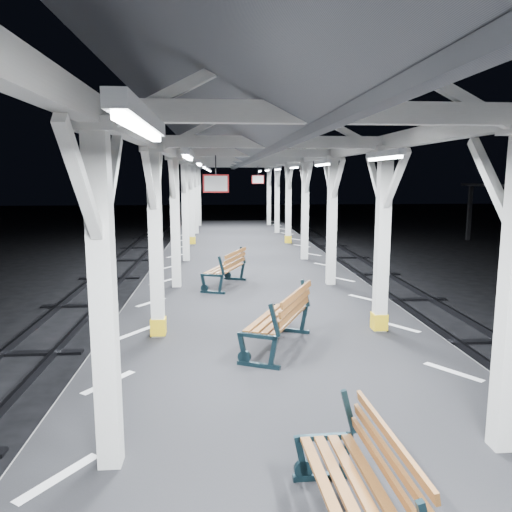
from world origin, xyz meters
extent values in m
plane|color=black|center=(0.00, 0.00, 0.00)|extent=(120.00, 120.00, 0.00)
cube|color=black|center=(0.00, 0.00, 0.50)|extent=(6.00, 50.00, 1.00)
cube|color=silver|center=(-2.45, 0.00, 1.00)|extent=(1.00, 48.00, 0.01)
cube|color=silver|center=(2.45, 0.00, 1.00)|extent=(1.00, 48.00, 0.01)
cube|color=silver|center=(-2.00, -2.00, 2.60)|extent=(0.22, 0.22, 3.20)
cube|color=silver|center=(-2.00, -2.00, 4.26)|extent=(0.40, 0.40, 0.12)
cube|color=silver|center=(-2.00, -1.45, 3.75)|extent=(0.10, 0.99, 0.99)
cube|color=silver|center=(-2.00, -2.55, 3.75)|extent=(0.10, 0.99, 0.99)
cube|color=silver|center=(-2.00, 2.00, 2.60)|extent=(0.22, 0.22, 3.20)
cube|color=silver|center=(-2.00, 2.00, 4.26)|extent=(0.40, 0.40, 0.12)
cube|color=gold|center=(-2.00, 2.00, 1.18)|extent=(0.26, 0.26, 0.30)
cube|color=silver|center=(-2.00, 2.55, 3.75)|extent=(0.10, 0.99, 0.99)
cube|color=silver|center=(-2.00, 1.45, 3.75)|extent=(0.10, 0.99, 0.99)
cube|color=silver|center=(-2.00, 6.00, 2.60)|extent=(0.22, 0.22, 3.20)
cube|color=silver|center=(-2.00, 6.00, 4.26)|extent=(0.40, 0.40, 0.12)
cube|color=silver|center=(-2.00, 6.55, 3.75)|extent=(0.10, 0.99, 0.99)
cube|color=silver|center=(-2.00, 5.45, 3.75)|extent=(0.10, 0.99, 0.99)
cube|color=silver|center=(-2.00, 10.00, 2.60)|extent=(0.22, 0.22, 3.20)
cube|color=silver|center=(-2.00, 10.00, 4.26)|extent=(0.40, 0.40, 0.12)
cube|color=silver|center=(-2.00, 10.55, 3.75)|extent=(0.10, 0.99, 0.99)
cube|color=silver|center=(-2.00, 9.45, 3.75)|extent=(0.10, 0.99, 0.99)
cube|color=silver|center=(-2.00, 14.00, 2.60)|extent=(0.22, 0.22, 3.20)
cube|color=silver|center=(-2.00, 14.00, 4.26)|extent=(0.40, 0.40, 0.12)
cube|color=gold|center=(-2.00, 14.00, 1.18)|extent=(0.26, 0.26, 0.30)
cube|color=silver|center=(-2.00, 14.55, 3.75)|extent=(0.10, 0.99, 0.99)
cube|color=silver|center=(-2.00, 13.45, 3.75)|extent=(0.10, 0.99, 0.99)
cube|color=silver|center=(-2.00, 18.00, 2.60)|extent=(0.22, 0.22, 3.20)
cube|color=silver|center=(-2.00, 18.00, 4.26)|extent=(0.40, 0.40, 0.12)
cube|color=silver|center=(-2.00, 18.55, 3.75)|extent=(0.10, 0.99, 0.99)
cube|color=silver|center=(-2.00, 17.45, 3.75)|extent=(0.10, 0.99, 0.99)
cube|color=silver|center=(-2.00, 22.00, 2.60)|extent=(0.22, 0.22, 3.20)
cube|color=silver|center=(-2.00, 22.00, 4.26)|extent=(0.40, 0.40, 0.12)
cube|color=silver|center=(-2.00, 22.55, 3.75)|extent=(0.10, 0.99, 0.99)
cube|color=silver|center=(-2.00, 21.45, 3.75)|extent=(0.10, 0.99, 0.99)
cube|color=silver|center=(2.00, -1.45, 3.75)|extent=(0.10, 0.99, 0.99)
cube|color=silver|center=(2.00, 2.00, 2.60)|extent=(0.22, 0.22, 3.20)
cube|color=silver|center=(2.00, 2.00, 4.26)|extent=(0.40, 0.40, 0.12)
cube|color=gold|center=(2.00, 2.00, 1.18)|extent=(0.26, 0.26, 0.30)
cube|color=silver|center=(2.00, 2.55, 3.75)|extent=(0.10, 0.99, 0.99)
cube|color=silver|center=(2.00, 1.45, 3.75)|extent=(0.10, 0.99, 0.99)
cube|color=silver|center=(2.00, 6.00, 2.60)|extent=(0.22, 0.22, 3.20)
cube|color=silver|center=(2.00, 6.00, 4.26)|extent=(0.40, 0.40, 0.12)
cube|color=silver|center=(2.00, 6.55, 3.75)|extent=(0.10, 0.99, 0.99)
cube|color=silver|center=(2.00, 5.45, 3.75)|extent=(0.10, 0.99, 0.99)
cube|color=silver|center=(2.00, 10.00, 2.60)|extent=(0.22, 0.22, 3.20)
cube|color=silver|center=(2.00, 10.00, 4.26)|extent=(0.40, 0.40, 0.12)
cube|color=silver|center=(2.00, 10.55, 3.75)|extent=(0.10, 0.99, 0.99)
cube|color=silver|center=(2.00, 9.45, 3.75)|extent=(0.10, 0.99, 0.99)
cube|color=silver|center=(2.00, 14.00, 2.60)|extent=(0.22, 0.22, 3.20)
cube|color=silver|center=(2.00, 14.00, 4.26)|extent=(0.40, 0.40, 0.12)
cube|color=gold|center=(2.00, 14.00, 1.18)|extent=(0.26, 0.26, 0.30)
cube|color=silver|center=(2.00, 14.55, 3.75)|extent=(0.10, 0.99, 0.99)
cube|color=silver|center=(2.00, 13.45, 3.75)|extent=(0.10, 0.99, 0.99)
cube|color=silver|center=(2.00, 18.00, 2.60)|extent=(0.22, 0.22, 3.20)
cube|color=silver|center=(2.00, 18.00, 4.26)|extent=(0.40, 0.40, 0.12)
cube|color=silver|center=(2.00, 18.55, 3.75)|extent=(0.10, 0.99, 0.99)
cube|color=silver|center=(2.00, 17.45, 3.75)|extent=(0.10, 0.99, 0.99)
cube|color=silver|center=(2.00, 22.00, 2.60)|extent=(0.22, 0.22, 3.20)
cube|color=silver|center=(2.00, 22.00, 4.26)|extent=(0.40, 0.40, 0.12)
cube|color=silver|center=(2.00, 22.55, 3.75)|extent=(0.10, 0.99, 0.99)
cube|color=silver|center=(2.00, 21.45, 3.75)|extent=(0.10, 0.99, 0.99)
cube|color=silver|center=(-2.00, 0.00, 4.38)|extent=(0.18, 48.00, 0.24)
cube|color=silver|center=(2.00, 0.00, 4.38)|extent=(0.18, 48.00, 0.24)
cube|color=silver|center=(0.00, -2.00, 4.38)|extent=(4.20, 0.14, 0.20)
cube|color=silver|center=(0.00, 2.00, 4.38)|extent=(4.20, 0.14, 0.20)
cube|color=silver|center=(0.00, 6.00, 4.38)|extent=(4.20, 0.14, 0.20)
cube|color=silver|center=(0.00, 10.00, 4.38)|extent=(4.20, 0.14, 0.20)
cube|color=silver|center=(0.00, 14.00, 4.38)|extent=(4.20, 0.14, 0.20)
cube|color=silver|center=(0.00, 18.00, 4.38)|extent=(4.20, 0.14, 0.20)
cube|color=silver|center=(0.00, 22.00, 4.38)|extent=(4.20, 0.14, 0.20)
cube|color=silver|center=(0.00, 0.00, 5.30)|extent=(0.16, 48.00, 0.20)
cube|color=#4E5055|center=(-1.30, 0.00, 4.92)|extent=(2.80, 49.00, 1.45)
cube|color=#4E5055|center=(1.30, 0.00, 4.92)|extent=(2.80, 49.00, 1.45)
cube|color=silver|center=(-1.30, -4.00, 4.10)|extent=(0.10, 1.35, 0.08)
cube|color=white|center=(-1.30, -4.00, 4.05)|extent=(0.05, 1.25, 0.05)
cube|color=silver|center=(-1.30, 0.00, 4.10)|extent=(0.10, 1.35, 0.08)
cube|color=white|center=(-1.30, 0.00, 4.05)|extent=(0.05, 1.25, 0.05)
cube|color=silver|center=(-1.30, 4.00, 4.10)|extent=(0.10, 1.35, 0.08)
cube|color=white|center=(-1.30, 4.00, 4.05)|extent=(0.05, 1.25, 0.05)
cube|color=silver|center=(-1.30, 8.00, 4.10)|extent=(0.10, 1.35, 0.08)
cube|color=white|center=(-1.30, 8.00, 4.05)|extent=(0.05, 1.25, 0.05)
cube|color=silver|center=(-1.30, 12.00, 4.10)|extent=(0.10, 1.35, 0.08)
cube|color=white|center=(-1.30, 12.00, 4.05)|extent=(0.05, 1.25, 0.05)
cube|color=silver|center=(-1.30, 16.00, 4.10)|extent=(0.10, 1.35, 0.08)
cube|color=white|center=(-1.30, 16.00, 4.05)|extent=(0.05, 1.25, 0.05)
cube|color=silver|center=(-1.30, 20.00, 4.10)|extent=(0.10, 1.35, 0.08)
cube|color=white|center=(-1.30, 20.00, 4.05)|extent=(0.05, 1.25, 0.05)
cube|color=silver|center=(1.30, 0.00, 4.10)|extent=(0.10, 1.35, 0.08)
cube|color=white|center=(1.30, 0.00, 4.05)|extent=(0.05, 1.25, 0.05)
cube|color=silver|center=(1.30, 4.00, 4.10)|extent=(0.10, 1.35, 0.08)
cube|color=white|center=(1.30, 4.00, 4.05)|extent=(0.05, 1.25, 0.05)
cube|color=silver|center=(1.30, 8.00, 4.10)|extent=(0.10, 1.35, 0.08)
cube|color=white|center=(1.30, 8.00, 4.05)|extent=(0.05, 1.25, 0.05)
cube|color=silver|center=(1.30, 12.00, 4.10)|extent=(0.10, 1.35, 0.08)
cube|color=white|center=(1.30, 12.00, 4.05)|extent=(0.05, 1.25, 0.05)
cube|color=silver|center=(1.30, 16.00, 4.10)|extent=(0.10, 1.35, 0.08)
cube|color=white|center=(1.30, 16.00, 4.05)|extent=(0.05, 1.25, 0.05)
cube|color=silver|center=(1.30, 20.00, 4.10)|extent=(0.10, 1.35, 0.08)
cube|color=white|center=(1.30, 20.00, 4.05)|extent=(0.05, 1.25, 0.05)
cylinder|color=black|center=(-0.96, 3.16, 4.02)|extent=(0.02, 0.02, 0.36)
cube|color=red|center=(-0.96, 3.16, 3.67)|extent=(0.50, 0.03, 0.35)
cube|color=white|center=(-0.96, 3.16, 3.67)|extent=(0.44, 0.04, 0.29)
cylinder|color=black|center=(0.73, 14.02, 4.02)|extent=(0.02, 0.02, 0.36)
cube|color=red|center=(0.73, 14.02, 3.67)|extent=(0.50, 0.03, 0.35)
cube|color=white|center=(0.73, 14.02, 3.67)|extent=(0.44, 0.05, 0.29)
cube|color=black|center=(14.00, 22.00, 1.65)|extent=(0.20, 0.20, 3.30)
sphere|color=silver|center=(14.00, 22.00, 3.22)|extent=(0.20, 0.20, 0.20)
cube|color=black|center=(0.04, -2.40, 1.03)|extent=(0.60, 0.09, 0.06)
cube|color=black|center=(-0.18, -2.41, 1.23)|extent=(0.16, 0.06, 0.46)
cube|color=black|center=(0.24, -2.40, 1.23)|extent=(0.14, 0.06, 0.46)
cube|color=black|center=(0.26, -2.40, 1.66)|extent=(0.16, 0.06, 0.43)
cube|color=brown|center=(-0.12, -3.21, 1.45)|extent=(0.16, 1.51, 0.03)
cube|color=brown|center=(0.01, -3.20, 1.45)|extent=(0.16, 1.51, 0.03)
cube|color=brown|center=(0.14, -3.19, 1.45)|extent=(0.16, 1.51, 0.03)
cube|color=brown|center=(0.26, -3.19, 1.45)|extent=(0.16, 1.51, 0.03)
cube|color=brown|center=(0.33, -3.19, 1.58)|extent=(0.12, 1.51, 0.09)
cube|color=brown|center=(0.35, -3.19, 1.71)|extent=(0.12, 1.51, 0.09)
cube|color=brown|center=(0.37, -3.18, 1.84)|extent=(0.12, 1.51, 0.09)
cube|color=black|center=(-0.35, 0.40, 1.03)|extent=(0.64, 0.34, 0.07)
cube|color=black|center=(-0.57, 0.50, 1.26)|extent=(0.18, 0.12, 0.52)
cube|color=black|center=(-0.15, 0.31, 1.26)|extent=(0.16, 0.11, 0.52)
cube|color=black|center=(-0.13, 0.30, 1.75)|extent=(0.19, 0.13, 0.49)
cube|color=black|center=(0.39, 2.03, 1.03)|extent=(0.64, 0.34, 0.07)
cube|color=black|center=(0.16, 2.13, 1.26)|extent=(0.18, 0.12, 0.52)
cube|color=black|center=(0.59, 1.94, 1.26)|extent=(0.16, 0.11, 0.52)
cube|color=black|center=(0.61, 1.93, 1.75)|extent=(0.19, 0.13, 0.49)
cube|color=brown|center=(-0.19, 1.31, 1.50)|extent=(0.79, 1.59, 0.04)
cube|color=brown|center=(-0.05, 1.25, 1.50)|extent=(0.79, 1.59, 0.04)
cube|color=brown|center=(0.08, 1.19, 1.50)|extent=(0.79, 1.59, 0.04)
cube|color=brown|center=(0.21, 1.13, 1.50)|extent=(0.79, 1.59, 0.04)
cube|color=brown|center=(0.28, 1.09, 1.66)|extent=(0.75, 1.58, 0.11)
cube|color=brown|center=(0.30, 1.09, 1.81)|extent=(0.75, 1.58, 0.11)
cube|color=brown|center=(0.32, 1.08, 1.95)|extent=(0.75, 1.58, 0.11)
cube|color=black|center=(-1.07, 5.16, 1.03)|extent=(0.61, 0.28, 0.06)
cube|color=black|center=(-1.29, 5.24, 1.24)|extent=(0.17, 0.11, 0.48)
cube|color=black|center=(-0.88, 5.08, 1.24)|extent=(0.15, 0.10, 0.48)
cube|color=black|center=(-0.86, 5.08, 1.70)|extent=(0.18, 0.11, 0.46)
cube|color=black|center=(-0.48, 6.72, 1.03)|extent=(0.61, 0.28, 0.06)
cube|color=black|center=(-0.70, 6.80, 1.24)|extent=(0.17, 0.11, 0.48)
cube|color=black|center=(-0.29, 6.65, 1.24)|extent=(0.15, 0.10, 0.48)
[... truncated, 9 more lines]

